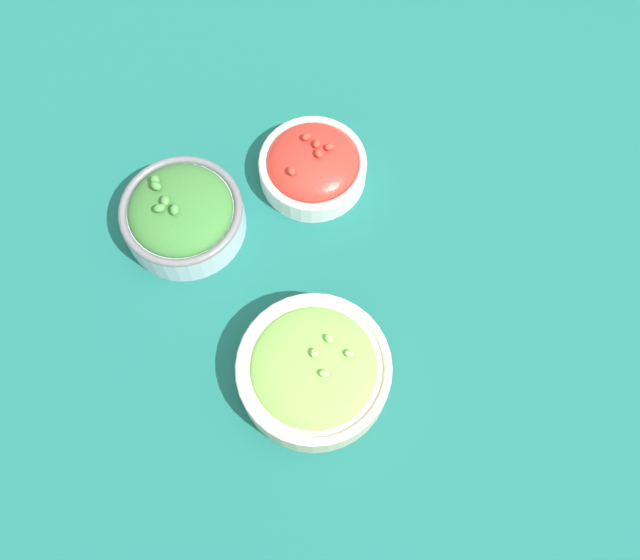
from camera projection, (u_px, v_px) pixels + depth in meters
ground_plane at (320, 288)px, 1.03m from camera, size 3.00×3.00×0.00m
bowl_broccoli at (182, 214)px, 1.03m from camera, size 0.18×0.18×0.09m
bowl_lettuce at (314, 370)px, 0.94m from camera, size 0.21×0.21×0.08m
bowl_cherry_tomatoes at (313, 165)px, 1.07m from camera, size 0.16×0.16×0.07m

